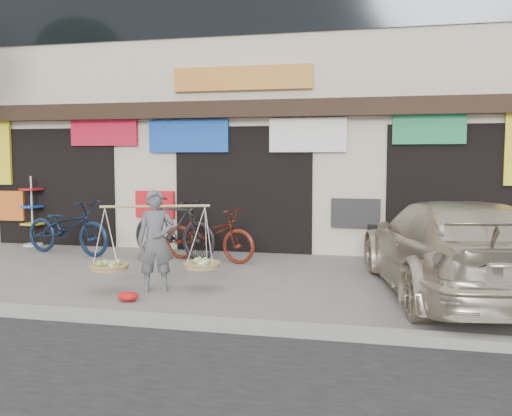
% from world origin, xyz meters
% --- Properties ---
extents(ground, '(70.00, 70.00, 0.00)m').
position_xyz_m(ground, '(0.00, 0.00, 0.00)').
color(ground, gray).
rests_on(ground, ground).
extents(kerb, '(70.00, 0.25, 0.12)m').
position_xyz_m(kerb, '(0.00, -2.00, 0.06)').
color(kerb, gray).
rests_on(kerb, ground).
extents(shophouse_block, '(14.00, 6.32, 7.00)m').
position_xyz_m(shophouse_block, '(-0.00, 6.42, 3.45)').
color(shophouse_block, beige).
rests_on(shophouse_block, ground).
extents(street_vendor, '(1.87, 1.04, 1.55)m').
position_xyz_m(street_vendor, '(-0.40, -0.31, 0.71)').
color(street_vendor, '#5E5E62').
rests_on(street_vendor, ground).
extents(bike_0, '(2.30, 1.24, 1.15)m').
position_xyz_m(bike_0, '(-3.52, 2.35, 0.57)').
color(bike_0, '#0F1F3A').
rests_on(bike_0, ground).
extents(bike_1, '(2.16, 1.24, 1.25)m').
position_xyz_m(bike_1, '(-1.16, 2.38, 0.63)').
color(bike_1, black).
rests_on(bike_1, ground).
extents(bike_2, '(2.10, 1.10, 1.05)m').
position_xyz_m(bike_2, '(-0.38, 2.26, 0.52)').
color(bike_2, '#611E10').
rests_on(bike_2, ground).
extents(suv, '(2.91, 5.21, 1.43)m').
position_xyz_m(suv, '(3.96, 0.41, 0.71)').
color(suv, beige).
rests_on(suv, ground).
extents(display_rack, '(0.44, 0.44, 1.61)m').
position_xyz_m(display_rack, '(-4.97, 3.24, 0.65)').
color(display_rack, silver).
rests_on(display_rack, ground).
extents(red_bag, '(0.31, 0.25, 0.14)m').
position_xyz_m(red_bag, '(-0.55, -1.00, 0.07)').
color(red_bag, red).
rests_on(red_bag, ground).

